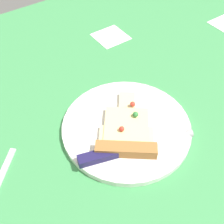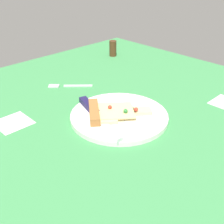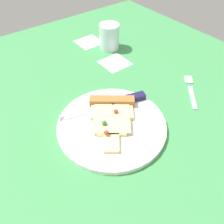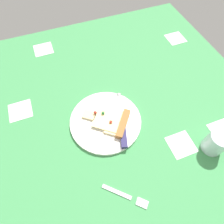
# 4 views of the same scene
# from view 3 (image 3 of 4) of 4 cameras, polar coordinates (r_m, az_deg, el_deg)

# --- Properties ---
(ground_plane) EXTENTS (1.28, 1.28, 0.03)m
(ground_plane) POSITION_cam_3_polar(r_m,az_deg,el_deg) (0.59, -2.93, -4.17)
(ground_plane) COLOR #3D8C4C
(ground_plane) RESTS_ON ground
(plate) EXTENTS (0.27, 0.27, 0.01)m
(plate) POSITION_cam_3_polar(r_m,az_deg,el_deg) (0.57, -0.07, -3.38)
(plate) COLOR white
(plate) RESTS_ON ground_plane
(pizza_slice) EXTENTS (0.17, 0.19, 0.03)m
(pizza_slice) POSITION_cam_3_polar(r_m,az_deg,el_deg) (0.58, -0.06, -0.49)
(pizza_slice) COLOR beige
(pizza_slice) RESTS_ON plate
(knife) EXTENTS (0.24, 0.09, 0.02)m
(knife) POSITION_cam_3_polar(r_m,az_deg,el_deg) (0.61, 0.05, 2.13)
(knife) COLOR silver
(knife) RESTS_ON plate
(drinking_glass) EXTENTS (0.07, 0.07, 0.09)m
(drinking_glass) POSITION_cam_3_polar(r_m,az_deg,el_deg) (0.87, -0.68, 18.54)
(drinking_glass) COLOR silver
(drinking_glass) RESTS_ON ground_plane
(fork) EXTENTS (0.12, 0.12, 0.01)m
(fork) POSITION_cam_3_polar(r_m,az_deg,el_deg) (0.72, 19.36, 5.50)
(fork) COLOR silver
(fork) RESTS_ON ground_plane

